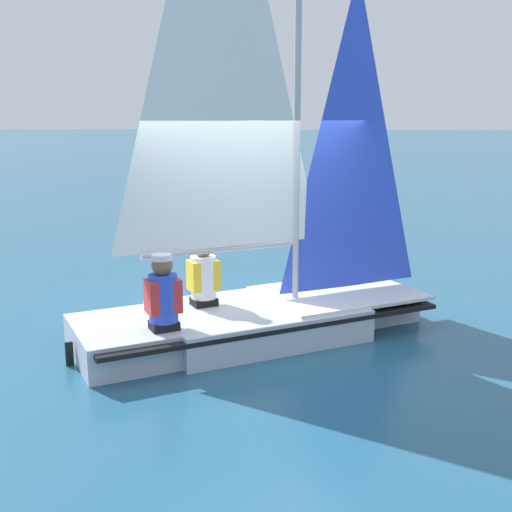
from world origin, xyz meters
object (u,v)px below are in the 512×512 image
object	(u,v)px
sailboat_main	(257,265)
sailor_crew	(163,305)
sailor_helm	(204,283)
buoy_marker	(195,200)

from	to	relation	value
sailboat_main	sailor_crew	xyz separation A→B (m)	(-0.88, -0.95, -0.22)
sailor_helm	sailboat_main	bearing A→B (deg)	-28.57
sailboat_main	sailor_helm	xyz separation A→B (m)	(-0.62, -0.03, -0.22)
sailboat_main	sailor_helm	bearing A→B (deg)	151.43
sailboat_main	buoy_marker	size ratio (longest dim) A/B	4.63
sailboat_main	sailor_crew	bearing A→B (deg)	-164.37
sailor_helm	buoy_marker	world-z (taller)	buoy_marker
sailboat_main	sailor_crew	distance (m)	1.31
sailor_crew	buoy_marker	xyz separation A→B (m)	(-2.00, 12.09, -0.44)
sailor_helm	buoy_marker	xyz separation A→B (m)	(-2.26, 11.17, -0.44)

